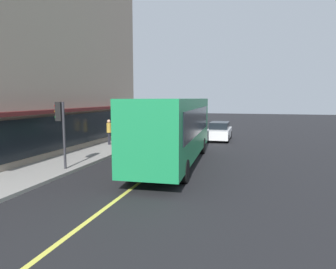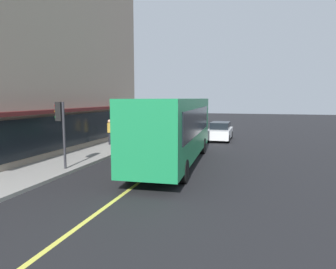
{
  "view_description": "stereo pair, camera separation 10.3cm",
  "coord_description": "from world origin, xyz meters",
  "px_view_note": "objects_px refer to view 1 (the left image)",
  "views": [
    {
      "loc": [
        -12.86,
        -4.47,
        3.52
      ],
      "look_at": [
        2.87,
        -0.18,
        1.6
      ],
      "focal_mm": 32.98,
      "sensor_mm": 36.0,
      "label": 1
    },
    {
      "loc": [
        -12.83,
        -4.57,
        3.52
      ],
      "look_at": [
        2.87,
        -0.18,
        1.6
      ],
      "focal_mm": 32.98,
      "sensor_mm": 36.0,
      "label": 2
    }
  ],
  "objects_px": {
    "bus": "(175,127)",
    "traffic_light": "(61,119)",
    "car_white": "(219,131)",
    "pedestrian_by_curb": "(109,129)",
    "pedestrian_waiting": "(126,129)"
  },
  "relations": [
    {
      "from": "traffic_light",
      "to": "pedestrian_waiting",
      "type": "relative_size",
      "value": 1.72
    },
    {
      "from": "bus",
      "to": "traffic_light",
      "type": "xyz_separation_m",
      "value": [
        -3.03,
        4.82,
        0.55
      ]
    },
    {
      "from": "bus",
      "to": "pedestrian_by_curb",
      "type": "relative_size",
      "value": 6.14
    },
    {
      "from": "pedestrian_by_curb",
      "to": "traffic_light",
      "type": "bearing_deg",
      "value": -170.58
    },
    {
      "from": "car_white",
      "to": "pedestrian_waiting",
      "type": "bearing_deg",
      "value": 128.87
    },
    {
      "from": "traffic_light",
      "to": "car_white",
      "type": "relative_size",
      "value": 0.74
    },
    {
      "from": "traffic_light",
      "to": "car_white",
      "type": "height_order",
      "value": "traffic_light"
    },
    {
      "from": "bus",
      "to": "pedestrian_by_curb",
      "type": "distance_m",
      "value": 7.69
    },
    {
      "from": "car_white",
      "to": "pedestrian_by_curb",
      "type": "distance_m",
      "value": 9.38
    },
    {
      "from": "traffic_light",
      "to": "pedestrian_by_curb",
      "type": "bearing_deg",
      "value": 9.42
    },
    {
      "from": "bus",
      "to": "car_white",
      "type": "bearing_deg",
      "value": -7.23
    },
    {
      "from": "bus",
      "to": "car_white",
      "type": "relative_size",
      "value": 2.61
    },
    {
      "from": "car_white",
      "to": "pedestrian_waiting",
      "type": "xyz_separation_m",
      "value": [
        -5.12,
        6.35,
        0.54
      ]
    },
    {
      "from": "bus",
      "to": "pedestrian_by_curb",
      "type": "height_order",
      "value": "bus"
    },
    {
      "from": "traffic_light",
      "to": "pedestrian_by_curb",
      "type": "distance_m",
      "value": 7.88
    }
  ]
}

